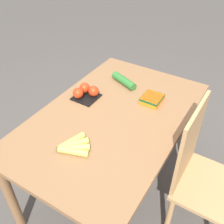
% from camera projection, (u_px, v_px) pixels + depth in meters
% --- Properties ---
extents(ground_plane, '(12.00, 12.00, 0.00)m').
position_uv_depth(ground_plane, '(112.00, 186.00, 2.12)').
color(ground_plane, '#4C4742').
extents(dining_table, '(1.35, 0.86, 0.73)m').
position_uv_depth(dining_table, '(112.00, 127.00, 1.72)').
color(dining_table, olive).
rests_on(dining_table, ground_plane).
extents(chair, '(0.42, 0.40, 0.98)m').
position_uv_depth(chair, '(202.00, 177.00, 1.57)').
color(chair, tan).
rests_on(chair, ground_plane).
extents(banana_bunch, '(0.18, 0.18, 0.04)m').
position_uv_depth(banana_bunch, '(73.00, 146.00, 1.43)').
color(banana_bunch, brown).
rests_on(banana_bunch, dining_table).
extents(tomato_pack, '(0.16, 0.16, 0.08)m').
position_uv_depth(tomato_pack, '(86.00, 92.00, 1.80)').
color(tomato_pack, black).
rests_on(tomato_pack, dining_table).
extents(carrot_bag, '(0.14, 0.13, 0.04)m').
position_uv_depth(carrot_bag, '(152.00, 99.00, 1.76)').
color(carrot_bag, orange).
rests_on(carrot_bag, dining_table).
extents(cucumber_near, '(0.13, 0.23, 0.06)m').
position_uv_depth(cucumber_near, '(124.00, 81.00, 1.93)').
color(cucumber_near, '#2D702D').
rests_on(cucumber_near, dining_table).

